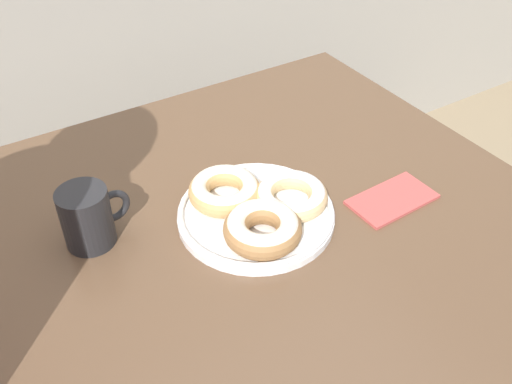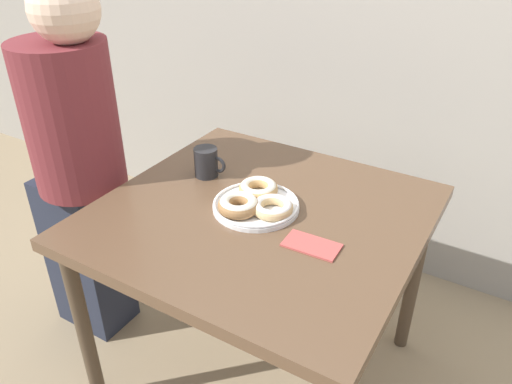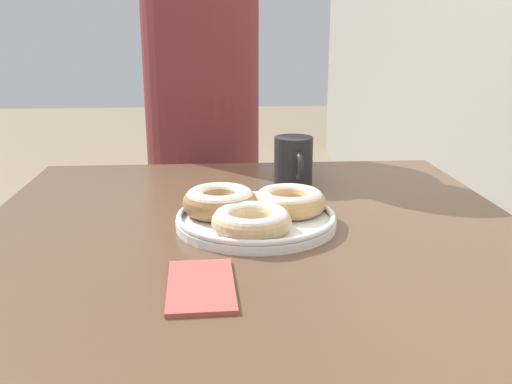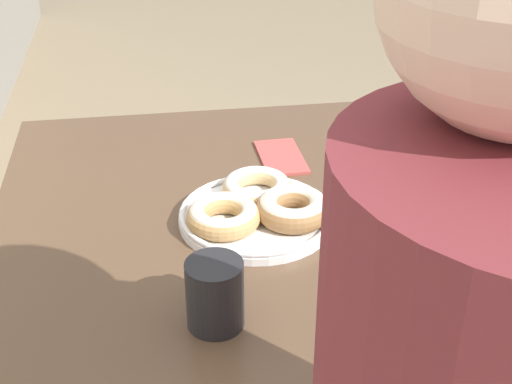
{
  "view_description": "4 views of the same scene",
  "coord_description": "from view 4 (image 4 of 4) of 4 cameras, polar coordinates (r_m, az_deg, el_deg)",
  "views": [
    {
      "loc": [
        -0.41,
        -0.42,
        1.39
      ],
      "look_at": [
        -0.02,
        0.2,
        0.79
      ],
      "focal_mm": 40.0,
      "sensor_mm": 36.0,
      "label": 1
    },
    {
      "loc": [
        0.66,
        -0.93,
        1.57
      ],
      "look_at": [
        -0.02,
        0.2,
        0.79
      ],
      "focal_mm": 35.0,
      "sensor_mm": 36.0,
      "label": 2
    },
    {
      "loc": [
        0.9,
        0.14,
        1.05
      ],
      "look_at": [
        -0.02,
        0.2,
        0.79
      ],
      "focal_mm": 40.0,
      "sensor_mm": 36.0,
      "label": 3
    },
    {
      "loc": [
        -1.07,
        0.36,
        1.39
      ],
      "look_at": [
        -0.02,
        0.2,
        0.79
      ],
      "focal_mm": 50.0,
      "sensor_mm": 36.0,
      "label": 4
    }
  ],
  "objects": [
    {
      "name": "dining_table",
      "position": [
        1.31,
        0.1,
        -4.79
      ],
      "size": [
        0.97,
        0.94,
        0.73
      ],
      "color": "brown",
      "rests_on": "ground_plane"
    },
    {
      "name": "donut_plate",
      "position": [
        1.24,
        0.19,
        -1.28
      ],
      "size": [
        0.27,
        0.28,
        0.06
      ],
      "color": "white",
      "rests_on": "dining_table"
    },
    {
      "name": "coffee_mug",
      "position": [
        1.01,
        -3.34,
        -8.02
      ],
      "size": [
        0.12,
        0.08,
        0.1
      ],
      "color": "#232326",
      "rests_on": "dining_table"
    },
    {
      "name": "napkin",
      "position": [
        1.47,
        2.02,
        2.83
      ],
      "size": [
        0.16,
        0.09,
        0.01
      ],
      "color": "#BC4C47",
      "rests_on": "dining_table"
    }
  ]
}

